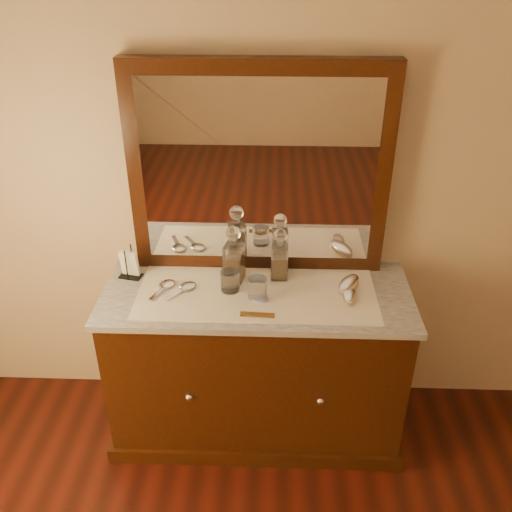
% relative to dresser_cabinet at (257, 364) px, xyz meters
% --- Properties ---
extents(dresser_cabinet, '(1.40, 0.55, 0.82)m').
position_rel_dresser_cabinet_xyz_m(dresser_cabinet, '(0.00, 0.00, 0.00)').
color(dresser_cabinet, black).
rests_on(dresser_cabinet, floor).
extents(dresser_plinth, '(1.46, 0.59, 0.08)m').
position_rel_dresser_cabinet_xyz_m(dresser_plinth, '(0.00, 0.00, -0.37)').
color(dresser_plinth, black).
rests_on(dresser_plinth, floor).
extents(knob_left, '(0.04, 0.04, 0.04)m').
position_rel_dresser_cabinet_xyz_m(knob_left, '(-0.30, -0.28, 0.04)').
color(knob_left, silver).
rests_on(knob_left, dresser_cabinet).
extents(knob_right, '(0.04, 0.04, 0.04)m').
position_rel_dresser_cabinet_xyz_m(knob_right, '(0.30, -0.28, 0.04)').
color(knob_right, silver).
rests_on(knob_right, dresser_cabinet).
extents(marble_top, '(1.44, 0.59, 0.03)m').
position_rel_dresser_cabinet_xyz_m(marble_top, '(0.00, 0.00, 0.42)').
color(marble_top, silver).
rests_on(marble_top, dresser_cabinet).
extents(mirror_frame, '(1.20, 0.08, 1.00)m').
position_rel_dresser_cabinet_xyz_m(mirror_frame, '(0.00, 0.25, 0.94)').
color(mirror_frame, black).
rests_on(mirror_frame, marble_top).
extents(mirror_glass, '(1.06, 0.01, 0.86)m').
position_rel_dresser_cabinet_xyz_m(mirror_glass, '(0.00, 0.21, 0.94)').
color(mirror_glass, white).
rests_on(mirror_glass, marble_top).
extents(lace_runner, '(1.10, 0.45, 0.00)m').
position_rel_dresser_cabinet_xyz_m(lace_runner, '(0.00, -0.02, 0.44)').
color(lace_runner, white).
rests_on(lace_runner, marble_top).
extents(pin_dish, '(0.09, 0.09, 0.01)m').
position_rel_dresser_cabinet_xyz_m(pin_dish, '(0.01, -0.06, 0.45)').
color(pin_dish, white).
rests_on(pin_dish, lace_runner).
extents(comb, '(0.15, 0.04, 0.01)m').
position_rel_dresser_cabinet_xyz_m(comb, '(0.01, -0.19, 0.45)').
color(comb, brown).
rests_on(comb, lace_runner).
extents(napkin_rack, '(0.12, 0.09, 0.16)m').
position_rel_dresser_cabinet_xyz_m(napkin_rack, '(-0.62, 0.11, 0.50)').
color(napkin_rack, black).
rests_on(napkin_rack, marble_top).
extents(decanter_left, '(0.10, 0.10, 0.29)m').
position_rel_dresser_cabinet_xyz_m(decanter_left, '(-0.11, 0.10, 0.55)').
color(decanter_left, brown).
rests_on(decanter_left, lace_runner).
extents(decanter_right, '(0.08, 0.08, 0.26)m').
position_rel_dresser_cabinet_xyz_m(decanter_right, '(0.10, 0.13, 0.54)').
color(decanter_right, brown).
rests_on(decanter_right, lace_runner).
extents(brush_near, '(0.07, 0.14, 0.04)m').
position_rel_dresser_cabinet_xyz_m(brush_near, '(0.42, -0.05, 0.46)').
color(brush_near, tan).
rests_on(brush_near, lace_runner).
extents(brush_far, '(0.15, 0.19, 0.05)m').
position_rel_dresser_cabinet_xyz_m(brush_far, '(0.43, 0.03, 0.47)').
color(brush_far, tan).
rests_on(brush_far, lace_runner).
extents(hand_mirror_outer, '(0.11, 0.19, 0.02)m').
position_rel_dresser_cabinet_xyz_m(hand_mirror_outer, '(-0.43, 0.01, 0.45)').
color(hand_mirror_outer, silver).
rests_on(hand_mirror_outer, lace_runner).
extents(hand_mirror_inner, '(0.15, 0.18, 0.02)m').
position_rel_dresser_cabinet_xyz_m(hand_mirror_inner, '(-0.34, 0.00, 0.45)').
color(hand_mirror_inner, silver).
rests_on(hand_mirror_inner, lace_runner).
extents(tumblers, '(0.22, 0.14, 0.10)m').
position_rel_dresser_cabinet_xyz_m(tumblers, '(-0.06, -0.02, 0.49)').
color(tumblers, white).
rests_on(tumblers, lace_runner).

